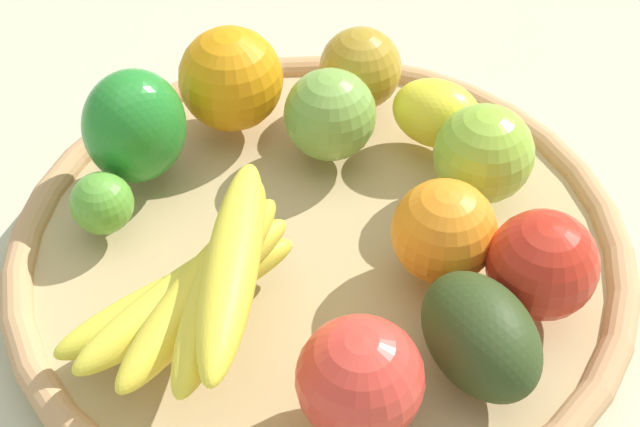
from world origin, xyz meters
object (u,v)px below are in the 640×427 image
Objects in this scene: banana_bunch at (204,284)px; avocado at (480,336)px; lemon_0 at (437,113)px; orange_0 at (444,232)px; apple_2 at (330,115)px; apple_3 at (357,379)px; apple_0 at (360,68)px; orange_1 at (231,79)px; apple_1 at (484,154)px; apple_4 at (542,265)px; bell_pepper at (135,126)px; lime_0 at (102,203)px.

avocado is at bearing 161.43° from banana_bunch.
lemon_0 is 1.00× the size of orange_0.
apple_3 is (0.02, 0.23, 0.00)m from apple_2.
apple_2 is 0.06m from apple_0.
apple_1 is at bearing 147.51° from orange_1.
apple_4 is (-0.01, 0.11, -0.00)m from apple_1.
apple_4 is at bearing 177.61° from banana_bunch.
lemon_0 is at bearing -73.47° from apple_1.
bell_pepper is at bearing -46.51° from avocado.
apple_3 is at bearing 129.06° from lime_0.
orange_1 is 1.23× the size of apple_0.
orange_1 is at bearing -99.09° from banana_bunch.
avocado is 2.07× the size of lime_0.
orange_0 is 0.86× the size of orange_1.
bell_pepper is 0.25m from apple_1.
bell_pepper is 0.16m from banana_bunch.
orange_0 is 0.23m from lime_0.
lime_0 is 0.23m from apple_0.
lemon_0 is at bearing -81.31° from apple_4.
lemon_0 is 0.24m from banana_bunch.
orange_1 is at bearing -34.17° from apple_2.
banana_bunch is 0.21m from apple_4.
apple_1 reaches higher than orange_0.
banana_bunch is 3.92× the size of lime_0.
avocado is 0.53× the size of banana_bunch.
bell_pepper is at bearing -75.63° from banana_bunch.
apple_0 is (0.07, -0.12, -0.00)m from apple_1.
apple_4 is (-0.11, 0.17, 0.00)m from apple_2.
avocado is 0.08m from apple_3.
apple_3 is (0.08, 0.10, 0.00)m from orange_0.
bell_pepper is 0.51× the size of banana_bunch.
banana_bunch is at bearing 25.89° from apple_1.
banana_bunch is 0.25m from apple_0.
bell_pepper and banana_bunch have the same top height.
apple_3 is (-0.12, 0.23, -0.01)m from bell_pepper.
orange_0 is at bearing -125.86° from apple_3.
lime_0 is at bearing -57.42° from banana_bunch.
orange_1 is 1.10× the size of apple_3.
bell_pepper reaches higher than avocado.
apple_1 is at bearing 119.92° from apple_0.
apple_1 is at bearing -85.94° from apple_4.
avocado reaches higher than lime_0.
lemon_0 is 0.98× the size of apple_1.
apple_2 is 0.97× the size of apple_1.
bell_pepper reaches higher than apple_1.
apple_4 reaches higher than orange_0.
apple_3 reaches higher than avocado.
apple_0 is (-0.03, -0.05, -0.00)m from apple_2.
avocado is at bearing -80.44° from bell_pepper.
apple_4 is at bearing 144.66° from orange_0.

